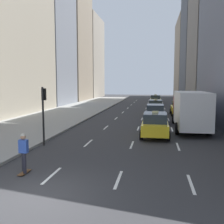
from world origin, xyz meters
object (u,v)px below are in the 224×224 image
at_px(taxi_lead, 155,100).
at_px(taxi_second, 155,107).
at_px(sedan_black_near, 155,113).
at_px(box_truck, 190,109).
at_px(traffic_light_pole, 44,106).
at_px(skateboarder, 24,151).
at_px(taxi_third, 155,124).
at_px(taxi_fourth, 179,108).

height_order(taxi_lead, taxi_second, same).
bearing_deg(sedan_black_near, box_truck, -53.60).
xyz_separation_m(taxi_second, traffic_light_pole, (-6.75, -18.37, 1.53)).
height_order(taxi_second, skateboarder, taxi_second).
bearing_deg(skateboarder, traffic_light_pole, 104.59).
bearing_deg(taxi_third, taxi_fourth, 77.97).
relative_size(taxi_fourth, sedan_black_near, 0.96).
bearing_deg(taxi_third, sedan_black_near, 90.00).
xyz_separation_m(taxi_lead, taxi_fourth, (2.80, -15.00, 0.00)).
xyz_separation_m(taxi_third, sedan_black_near, (0.00, 7.08, 0.01)).
height_order(taxi_lead, sedan_black_near, taxi_lead).
distance_m(taxi_lead, sedan_black_near, 21.05).
bearing_deg(taxi_second, traffic_light_pole, -110.18).
bearing_deg(taxi_lead, skateboarder, -98.39).
distance_m(sedan_black_near, traffic_light_pole, 12.86).
height_order(taxi_fourth, sedan_black_near, taxi_fourth).
relative_size(taxi_lead, taxi_fourth, 1.00).
relative_size(taxi_second, skateboarder, 2.52).
xyz_separation_m(taxi_second, sedan_black_near, (0.00, -7.53, 0.01)).
distance_m(box_truck, skateboarder, 14.62).
bearing_deg(skateboarder, taxi_lead, 81.61).
bearing_deg(taxi_fourth, sedan_black_near, -114.81).
bearing_deg(skateboarder, taxi_third, 58.17).
relative_size(skateboarder, traffic_light_pole, 0.48).
distance_m(skateboarder, traffic_light_pole, 5.38).
xyz_separation_m(sedan_black_near, box_truck, (2.80, -3.80, 0.82)).
bearing_deg(taxi_fourth, box_truck, -90.00).
height_order(taxi_third, sedan_black_near, taxi_third).
bearing_deg(sedan_black_near, taxi_fourth, 65.19).
xyz_separation_m(taxi_fourth, traffic_light_pole, (-9.55, -16.89, 1.53)).
bearing_deg(box_truck, skateboarder, -124.37).
height_order(taxi_lead, traffic_light_pole, traffic_light_pole).
bearing_deg(taxi_fourth, skateboarder, -110.62).
xyz_separation_m(taxi_lead, skateboarder, (-5.44, -36.90, 0.08)).
bearing_deg(sedan_black_near, taxi_second, 90.00).
relative_size(taxi_third, skateboarder, 2.52).
distance_m(taxi_lead, box_truck, 25.02).
height_order(taxi_third, taxi_fourth, same).
distance_m(taxi_fourth, skateboarder, 23.41).
distance_m(taxi_third, sedan_black_near, 7.08).
bearing_deg(taxi_third, taxi_lead, 90.00).
xyz_separation_m(taxi_second, taxi_fourth, (2.80, -1.48, 0.00)).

